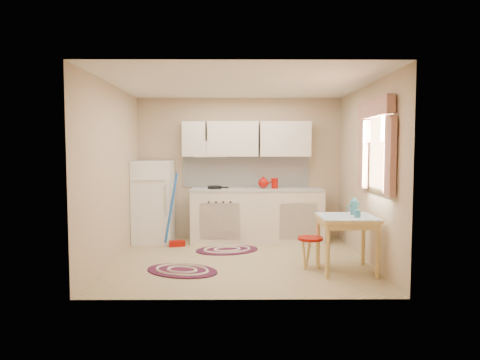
# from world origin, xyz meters

# --- Properties ---
(room_shell) EXTENTS (3.64, 3.60, 2.52)m
(room_shell) POSITION_xyz_m (0.16, 0.24, 1.60)
(room_shell) COLOR tan
(room_shell) RESTS_ON ground
(fridge) EXTENTS (0.65, 0.60, 1.40)m
(fridge) POSITION_xyz_m (-1.47, 1.25, 0.70)
(fridge) COLOR white
(fridge) RESTS_ON ground
(broom) EXTENTS (0.30, 0.19, 1.20)m
(broom) POSITION_xyz_m (-1.02, 0.90, 0.60)
(broom) COLOR blue
(broom) RESTS_ON ground
(base_cabinets) EXTENTS (2.25, 0.60, 0.88)m
(base_cabinets) POSITION_xyz_m (0.31, 1.30, 0.44)
(base_cabinets) COLOR silver
(base_cabinets) RESTS_ON ground
(countertop) EXTENTS (2.27, 0.62, 0.04)m
(countertop) POSITION_xyz_m (0.31, 1.30, 0.90)
(countertop) COLOR #AFADA6
(countertop) RESTS_ON base_cabinets
(frying_pan) EXTENTS (0.31, 0.31, 0.05)m
(frying_pan) POSITION_xyz_m (-0.42, 1.25, 0.94)
(frying_pan) COLOR black
(frying_pan) RESTS_ON countertop
(red_kettle) EXTENTS (0.25, 0.24, 0.19)m
(red_kettle) POSITION_xyz_m (0.42, 1.30, 1.02)
(red_kettle) COLOR #9C0D05
(red_kettle) RESTS_ON countertop
(red_canister) EXTENTS (0.11, 0.11, 0.16)m
(red_canister) POSITION_xyz_m (0.61, 1.30, 1.00)
(red_canister) COLOR #9C0D05
(red_canister) RESTS_ON countertop
(table) EXTENTS (0.72, 0.72, 0.72)m
(table) POSITION_xyz_m (1.38, -0.56, 0.36)
(table) COLOR #E0C070
(table) RESTS_ON ground
(stool) EXTENTS (0.36, 0.36, 0.42)m
(stool) POSITION_xyz_m (0.94, -0.40, 0.21)
(stool) COLOR #9C0D05
(stool) RESTS_ON ground
(coffee_pot) EXTENTS (0.13, 0.11, 0.25)m
(coffee_pot) POSITION_xyz_m (1.51, -0.44, 0.84)
(coffee_pot) COLOR teal
(coffee_pot) RESTS_ON table
(mug) EXTENTS (0.09, 0.09, 0.10)m
(mug) POSITION_xyz_m (1.49, -0.66, 0.77)
(mug) COLOR teal
(mug) RESTS_ON table
(rug_center) EXTENTS (1.12, 0.88, 0.02)m
(rug_center) POSITION_xyz_m (-0.19, 0.62, 0.01)
(rug_center) COLOR maroon
(rug_center) RESTS_ON ground
(rug_left) EXTENTS (1.15, 0.97, 0.02)m
(rug_left) POSITION_xyz_m (-0.76, -0.54, 0.01)
(rug_left) COLOR maroon
(rug_left) RESTS_ON ground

